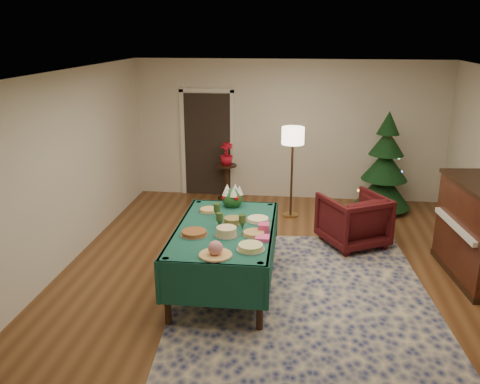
# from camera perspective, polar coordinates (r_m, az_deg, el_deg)

# --- Properties ---
(room_shell) EXTENTS (7.00, 7.00, 7.00)m
(room_shell) POSITION_cam_1_polar(r_m,az_deg,el_deg) (6.56, 4.51, 1.19)
(room_shell) COLOR #593319
(room_shell) RESTS_ON ground
(doorway) EXTENTS (1.08, 0.04, 2.16)m
(doorway) POSITION_cam_1_polar(r_m,az_deg,el_deg) (10.16, -3.67, 5.68)
(doorway) COLOR black
(doorway) RESTS_ON ground
(rug) EXTENTS (3.52, 4.44, 0.02)m
(rug) POSITION_cam_1_polar(r_m,az_deg,el_deg) (6.44, 7.10, -12.24)
(rug) COLOR #151D4E
(rug) RESTS_ON ground
(buffet_table) EXTENTS (1.27, 2.15, 0.83)m
(buffet_table) POSITION_cam_1_polar(r_m,az_deg,el_deg) (6.49, -1.69, -5.39)
(buffet_table) COLOR black
(buffet_table) RESTS_ON ground
(platter_0) EXTENTS (0.38, 0.38, 0.18)m
(platter_0) POSITION_cam_1_polar(r_m,az_deg,el_deg) (5.62, -2.77, -6.55)
(platter_0) COLOR silver
(platter_0) RESTS_ON buffet_table
(platter_1) EXTENTS (0.33, 0.33, 0.07)m
(platter_1) POSITION_cam_1_polar(r_m,az_deg,el_deg) (5.79, 1.20, -6.23)
(platter_1) COLOR silver
(platter_1) RESTS_ON buffet_table
(platter_2) EXTENTS (0.35, 0.35, 0.06)m
(platter_2) POSITION_cam_1_polar(r_m,az_deg,el_deg) (6.21, -5.18, -4.62)
(platter_2) COLOR silver
(platter_2) RESTS_ON buffet_table
(platter_3) EXTENTS (0.29, 0.29, 0.11)m
(platter_3) POSITION_cam_1_polar(r_m,az_deg,el_deg) (6.15, -1.53, -4.49)
(platter_3) COLOR silver
(platter_3) RESTS_ON buffet_table
(platter_4) EXTENTS (0.30, 0.30, 0.05)m
(platter_4) POSITION_cam_1_polar(r_m,az_deg,el_deg) (6.19, 1.55, -4.68)
(platter_4) COLOR silver
(platter_4) RESTS_ON buffet_table
(platter_5) EXTENTS (0.27, 0.27, 0.08)m
(platter_5) POSITION_cam_1_polar(r_m,az_deg,el_deg) (6.54, -0.83, -3.25)
(platter_5) COLOR silver
(platter_5) RESTS_ON buffet_table
(platter_6) EXTENTS (0.32, 0.32, 0.05)m
(platter_6) POSITION_cam_1_polar(r_m,az_deg,el_deg) (6.64, 2.03, -3.11)
(platter_6) COLOR silver
(platter_6) RESTS_ON buffet_table
(platter_7) EXTENTS (0.27, 0.27, 0.05)m
(platter_7) POSITION_cam_1_polar(r_m,az_deg,el_deg) (6.98, -3.54, -2.06)
(platter_7) COLOR silver
(platter_7) RESTS_ON buffet_table
(goblet_0) EXTENTS (0.09, 0.09, 0.19)m
(goblet_0) POSITION_cam_1_polar(r_m,az_deg,el_deg) (6.73, -2.61, -2.06)
(goblet_0) COLOR #2D471E
(goblet_0) RESTS_ON buffet_table
(goblet_1) EXTENTS (0.09, 0.09, 0.19)m
(goblet_1) POSITION_cam_1_polar(r_m,az_deg,el_deg) (6.33, 0.27, -3.35)
(goblet_1) COLOR #2D471E
(goblet_1) RESTS_ON buffet_table
(goblet_2) EXTENTS (0.09, 0.09, 0.19)m
(goblet_2) POSITION_cam_1_polar(r_m,az_deg,el_deg) (6.40, -2.31, -3.12)
(goblet_2) COLOR #2D471E
(goblet_2) RESTS_ON buffet_table
(napkin_stack) EXTENTS (0.17, 0.17, 0.04)m
(napkin_stack) POSITION_cam_1_polar(r_m,az_deg,el_deg) (6.06, 2.52, -5.19)
(napkin_stack) COLOR #F94590
(napkin_stack) RESTS_ON buffet_table
(gift_box) EXTENTS (0.13, 0.13, 0.11)m
(gift_box) POSITION_cam_1_polar(r_m,az_deg,el_deg) (6.27, 2.69, -4.06)
(gift_box) COLOR #D63B74
(gift_box) RESTS_ON buffet_table
(centerpiece) EXTENTS (0.30, 0.30, 0.34)m
(centerpiece) POSITION_cam_1_polar(r_m,az_deg,el_deg) (7.15, -0.87, -0.50)
(centerpiece) COLOR #1E4C1E
(centerpiece) RESTS_ON buffet_table
(armchair) EXTENTS (1.17, 1.14, 0.90)m
(armchair) POSITION_cam_1_polar(r_m,az_deg,el_deg) (8.03, 12.61, -2.82)
(armchair) COLOR #420E10
(armchair) RESTS_ON ground
(floor_lamp) EXTENTS (0.39, 0.39, 1.62)m
(floor_lamp) POSITION_cam_1_polar(r_m,az_deg,el_deg) (8.87, 5.95, 5.70)
(floor_lamp) COLOR #A57F3F
(floor_lamp) RESTS_ON ground
(side_table) EXTENTS (0.39, 0.39, 0.70)m
(side_table) POSITION_cam_1_polar(r_m,az_deg,el_deg) (10.01, -1.50, 1.07)
(side_table) COLOR black
(side_table) RESTS_ON ground
(potted_plant) EXTENTS (0.25, 0.44, 0.25)m
(potted_plant) POSITION_cam_1_polar(r_m,az_deg,el_deg) (9.88, -1.52, 3.76)
(potted_plant) COLOR #B20C1F
(potted_plant) RESTS_ON side_table
(christmas_tree) EXTENTS (1.13, 1.13, 1.85)m
(christmas_tree) POSITION_cam_1_polar(r_m,az_deg,el_deg) (9.61, 15.95, 2.71)
(christmas_tree) COLOR black
(christmas_tree) RESTS_ON ground
(piano) EXTENTS (0.87, 1.60, 1.33)m
(piano) POSITION_cam_1_polar(r_m,az_deg,el_deg) (7.47, 25.36, -4.14)
(piano) COLOR black
(piano) RESTS_ON ground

